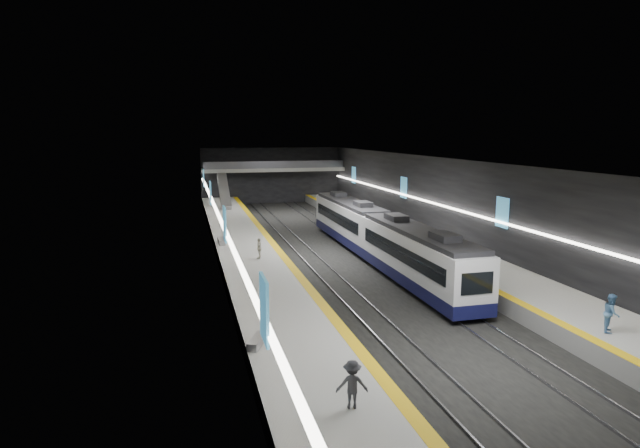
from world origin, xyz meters
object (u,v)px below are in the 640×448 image
object	(u,v)px
escalator	(224,191)
passenger_right_a	(458,251)
bench_left_far	(221,241)
passenger_right_b	(611,313)
bench_right_far	(418,226)
train	(378,234)
passenger_left_a	(259,249)
bench_right_near	(478,256)
bench_left_near	(257,342)
passenger_left_b	(352,385)

from	to	relation	value
escalator	passenger_right_a	world-z (taller)	escalator
bench_left_far	passenger_right_b	world-z (taller)	passenger_right_b
bench_right_far	bench_left_far	bearing A→B (deg)	-175.61
train	escalator	distance (m)	30.08
passenger_left_a	escalator	bearing A→B (deg)	-160.64
bench_right_near	bench_left_far	bearing A→B (deg)	145.64
bench_left_near	escalator	bearing A→B (deg)	112.22
escalator	passenger_right_b	bearing A→B (deg)	-73.49
bench_right_far	escalator	bearing A→B (deg)	125.88
bench_right_near	escalator	bearing A→B (deg)	110.29
bench_right_near	bench_right_far	xyz separation A→B (m)	(0.92, 12.63, -0.00)
bench_right_far	bench_right_near	bearing A→B (deg)	-97.76
passenger_right_b	train	bearing A→B (deg)	55.11
passenger_left_a	train	bearing A→B (deg)	114.92
bench_right_near	passenger_left_b	xyz separation A→B (m)	(-15.68, -18.46, 0.63)
bench_left_far	passenger_right_a	bearing A→B (deg)	-36.86
train	bench_left_far	xyz separation A→B (m)	(-12.00, 5.05, -0.97)
bench_left_near	bench_right_near	bearing A→B (deg)	59.05
train	bench_left_far	world-z (taller)	train
bench_left_far	bench_right_near	distance (m)	20.64
passenger_right_a	train	bearing A→B (deg)	20.77
train	passenger_right_a	bearing A→B (deg)	-58.06
bench_left_far	passenger_right_b	size ratio (longest dim) A/B	1.02
passenger_right_a	passenger_left_a	xyz separation A→B (m)	(-13.44, 5.01, -0.16)
escalator	bench_left_near	bearing A→B (deg)	-92.51
bench_right_far	passenger_left_a	size ratio (longest dim) A/B	1.09
bench_right_near	passenger_left_b	size ratio (longest dim) A/B	1.01
passenger_right_b	passenger_left_a	size ratio (longest dim) A/B	1.19
train	passenger_left_b	size ratio (longest dim) A/B	17.83
bench_left_near	passenger_right_b	bearing A→B (deg)	16.17
escalator	bench_left_far	distance (m)	23.45
bench_left_far	passenger_left_b	distance (m)	28.53
bench_left_far	passenger_right_b	distance (m)	29.61
train	bench_left_near	xyz separation A→B (m)	(-12.00, -17.25, -1.00)
bench_right_far	bench_left_near	bearing A→B (deg)	-130.87
train	passenger_right_b	xyz separation A→B (m)	(4.24, -19.69, -0.28)
bench_right_far	passenger_left_b	world-z (taller)	passenger_left_b
passenger_left_a	bench_left_near	bearing A→B (deg)	10.45
train	bench_right_far	xyz separation A→B (m)	(7.00, 7.72, -0.99)
passenger_left_a	bench_right_far	bearing A→B (deg)	136.47
bench_right_near	bench_left_near	bearing A→B (deg)	-151.20
bench_right_far	passenger_left_a	xyz separation A→B (m)	(-16.66, -8.77, 0.57)
bench_right_far	passenger_right_b	xyz separation A→B (m)	(-2.76, -27.41, 0.71)
bench_right_near	train	bearing A→B (deg)	135.59
passenger_right_a	passenger_left_b	xyz separation A→B (m)	(-13.37, -17.30, -0.09)
train	bench_right_far	world-z (taller)	train
bench_right_near	passenger_left_a	distance (m)	16.21
train	bench_left_far	size ratio (longest dim) A/B	16.01
bench_right_far	passenger_right_a	xyz separation A→B (m)	(-3.22, -13.78, 0.73)
bench_right_far	passenger_right_b	world-z (taller)	passenger_right_b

